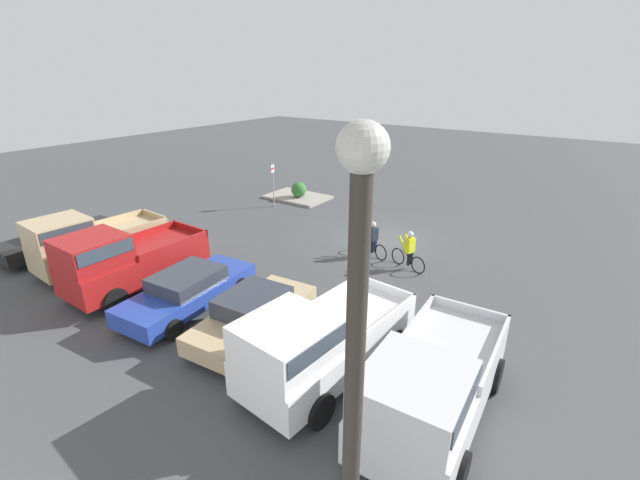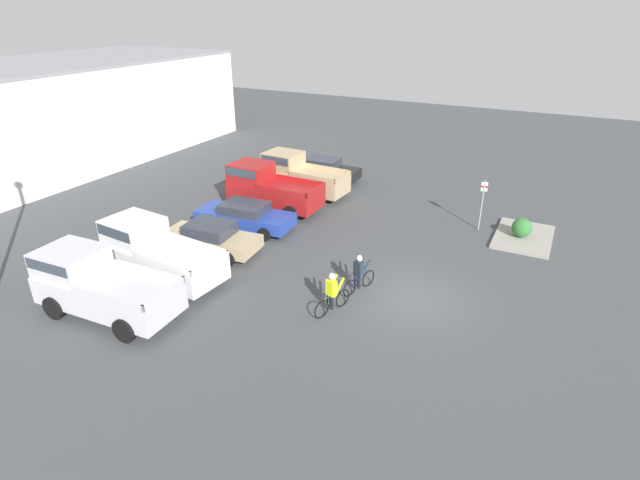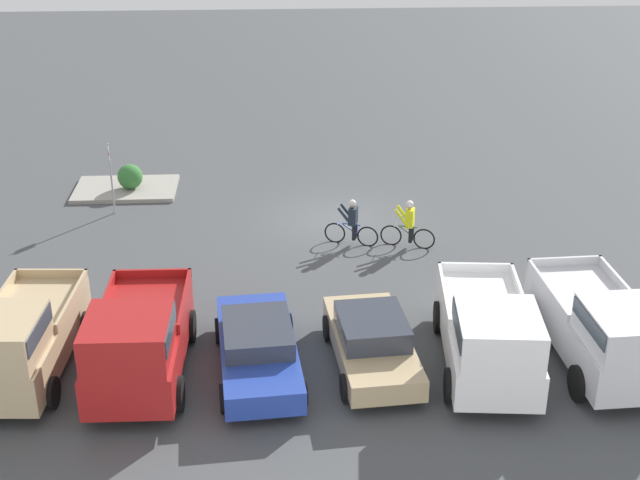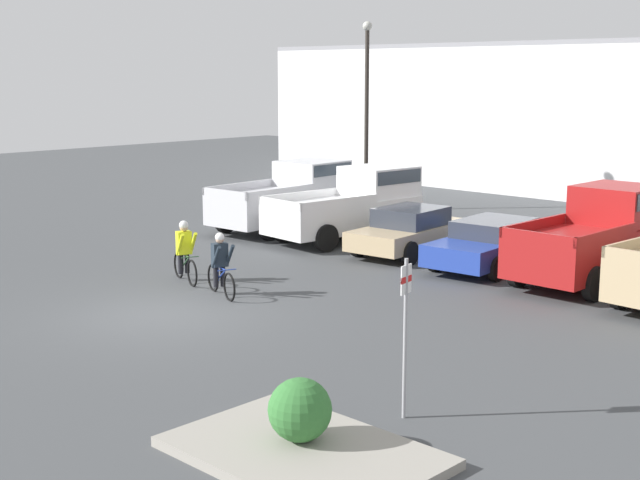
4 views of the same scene
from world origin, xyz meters
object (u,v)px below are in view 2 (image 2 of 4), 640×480
at_px(sedan_0, 211,237).
at_px(sedan_1, 245,216).
at_px(pickup_truck_3, 298,174).
at_px(shrub, 522,228).
at_px(pickup_truck_2, 268,187).
at_px(cyclist_0, 359,273).
at_px(pickup_truck_0, 97,283).
at_px(fire_lane_sign, 482,200).
at_px(sedan_2, 322,169).
at_px(cyclist_1, 332,293).
at_px(pickup_truck_1, 154,250).

height_order(sedan_0, sedan_1, sedan_0).
distance_m(sedan_0, pickup_truck_3, 8.44).
relative_size(pickup_truck_3, shrub, 5.49).
bearing_deg(pickup_truck_2, sedan_0, -174.36).
relative_size(pickup_truck_2, shrub, 5.44).
relative_size(sedan_1, cyclist_0, 2.89).
bearing_deg(cyclist_0, pickup_truck_0, 125.58).
xyz_separation_m(pickup_truck_0, shrub, (13.20, -12.64, -0.56)).
bearing_deg(fire_lane_sign, cyclist_0, 159.52).
height_order(sedan_2, fire_lane_sign, fire_lane_sign).
relative_size(sedan_1, sedan_2, 1.03).
height_order(cyclist_0, fire_lane_sign, fire_lane_sign).
xyz_separation_m(pickup_truck_3, cyclist_0, (-8.56, -7.43, -0.41)).
height_order(sedan_0, sedan_2, sedan_2).
relative_size(pickup_truck_2, cyclist_0, 2.93).
distance_m(sedan_1, pickup_truck_3, 5.65).
height_order(sedan_1, cyclist_1, cyclist_1).
distance_m(pickup_truck_2, cyclist_0, 9.63).
bearing_deg(cyclist_0, pickup_truck_2, 53.37).
height_order(sedan_1, pickup_truck_3, pickup_truck_3).
bearing_deg(sedan_1, shrub, -68.66).
distance_m(pickup_truck_0, fire_lane_sign, 17.21).
relative_size(cyclist_0, cyclist_1, 1.01).
relative_size(pickup_truck_3, cyclist_0, 2.96).
relative_size(cyclist_0, shrub, 1.86).
xyz_separation_m(sedan_0, fire_lane_sign, (7.88, -10.16, 0.83)).
distance_m(sedan_1, sedan_2, 8.40).
relative_size(pickup_truck_1, sedan_0, 1.20).
bearing_deg(sedan_0, pickup_truck_1, 167.34).
height_order(pickup_truck_2, shrub, pickup_truck_2).
distance_m(pickup_truck_1, cyclist_0, 8.22).
xyz_separation_m(pickup_truck_0, pickup_truck_3, (14.05, -0.25, 0.00)).
bearing_deg(pickup_truck_1, pickup_truck_2, -0.44).
bearing_deg(pickup_truck_1, cyclist_1, -83.56).
xyz_separation_m(pickup_truck_1, cyclist_1, (0.85, -7.49, -0.37)).
relative_size(sedan_2, fire_lane_sign, 1.87).
xyz_separation_m(pickup_truck_2, fire_lane_sign, (2.28, -10.71, 0.31)).
distance_m(pickup_truck_0, pickup_truck_1, 2.87).
bearing_deg(pickup_truck_1, pickup_truck_3, -1.83).
distance_m(pickup_truck_3, sedan_2, 2.81).
bearing_deg(sedan_0, pickup_truck_3, 1.78).
distance_m(sedan_2, cyclist_1, 14.87).
distance_m(sedan_0, pickup_truck_2, 5.66).
bearing_deg(pickup_truck_0, fire_lane_sign, -38.30).
height_order(pickup_truck_0, sedan_1, pickup_truck_0).
xyz_separation_m(sedan_0, sedan_2, (11.20, 0.15, 0.00)).
relative_size(pickup_truck_0, pickup_truck_1, 0.99).
height_order(cyclist_0, shrub, cyclist_0).
bearing_deg(pickup_truck_3, sedan_0, -178.22).
xyz_separation_m(pickup_truck_0, cyclist_1, (3.71, -7.38, -0.37)).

